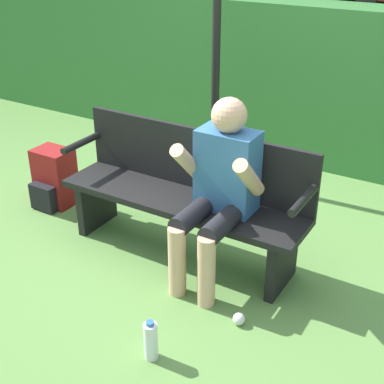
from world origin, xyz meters
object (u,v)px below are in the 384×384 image
at_px(backpack, 54,179).
at_px(signpost, 216,34).
at_px(park_bench, 186,193).
at_px(person_seated, 219,185).
at_px(water_bottle, 151,341).

height_order(backpack, signpost, signpost).
xyz_separation_m(park_bench, signpost, (-0.42, 1.15, 0.82)).
relative_size(person_seated, backpack, 2.47).
distance_m(park_bench, person_seated, 0.40).
bearing_deg(water_bottle, park_bench, 111.77).
distance_m(person_seated, signpost, 1.61).
distance_m(backpack, signpost, 1.76).
height_order(person_seated, signpost, signpost).
bearing_deg(person_seated, signpost, 120.07).
height_order(park_bench, backpack, park_bench).
distance_m(person_seated, water_bottle, 1.02).
xyz_separation_m(water_bottle, signpost, (-0.82, 2.15, 1.16)).
relative_size(park_bench, water_bottle, 7.17).
height_order(person_seated, water_bottle, person_seated).
bearing_deg(signpost, water_bottle, -69.19).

